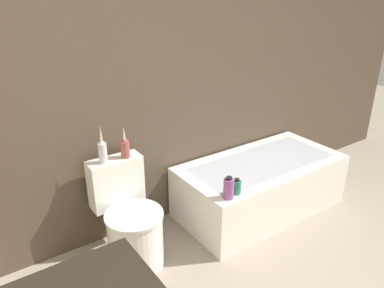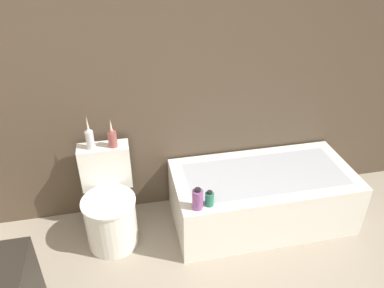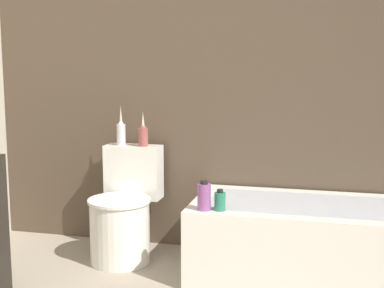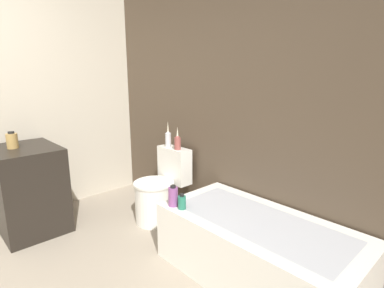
{
  "view_description": "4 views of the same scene",
  "coord_description": "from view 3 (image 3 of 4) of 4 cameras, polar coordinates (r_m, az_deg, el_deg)",
  "views": [
    {
      "loc": [
        -1.39,
        -0.32,
        1.96
      ],
      "look_at": [
        -0.01,
        1.67,
        0.9
      ],
      "focal_mm": 35.0,
      "sensor_mm": 36.0,
      "label": 1
    },
    {
      "loc": [
        -0.28,
        -0.54,
        2.32
      ],
      "look_at": [
        0.17,
        1.59,
        0.97
      ],
      "focal_mm": 35.0,
      "sensor_mm": 36.0,
      "label": 2
    },
    {
      "loc": [
        0.87,
        -1.5,
        1.34
      ],
      "look_at": [
        0.09,
        1.59,
        0.86
      ],
      "focal_mm": 50.0,
      "sensor_mm": 36.0,
      "label": 3
    },
    {
      "loc": [
        1.96,
        0.04,
        1.54
      ],
      "look_at": [
        0.22,
        1.67,
        0.98
      ],
      "focal_mm": 28.0,
      "sensor_mm": 36.0,
      "label": 4
    }
  ],
  "objects": [
    {
      "name": "wall_back_tiled",
      "position": [
        3.81,
        1.0,
        8.02
      ],
      "size": [
        6.4,
        0.06,
        2.6
      ],
      "color": "brown",
      "rests_on": "ground_plane"
    },
    {
      "name": "bathtub",
      "position": [
        3.46,
        12.84,
        -10.07
      ],
      "size": [
        1.51,
        0.75,
        0.48
      ],
      "color": "white",
      "rests_on": "ground"
    },
    {
      "name": "toilet",
      "position": [
        3.73,
        -7.32,
        -7.49
      ],
      "size": [
        0.42,
        0.57,
        0.76
      ],
      "color": "white",
      "rests_on": "ground"
    },
    {
      "name": "vase_gold",
      "position": [
        3.83,
        -7.58,
        1.28
      ],
      "size": [
        0.06,
        0.06,
        0.28
      ],
      "color": "silver",
      "rests_on": "toilet"
    },
    {
      "name": "vase_silver",
      "position": [
        3.76,
        -5.23,
        0.99
      ],
      "size": [
        0.07,
        0.07,
        0.24
      ],
      "color": "#994C47",
      "rests_on": "toilet"
    },
    {
      "name": "shampoo_bottle_tall",
      "position": [
        3.16,
        1.3,
        -5.62
      ],
      "size": [
        0.08,
        0.08,
        0.18
      ],
      "color": "#8C4C8C",
      "rests_on": "bathtub"
    },
    {
      "name": "shampoo_bottle_short",
      "position": [
        3.16,
        3.0,
        -6.09
      ],
      "size": [
        0.07,
        0.07,
        0.13
      ],
      "color": "#267259",
      "rests_on": "bathtub"
    }
  ]
}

